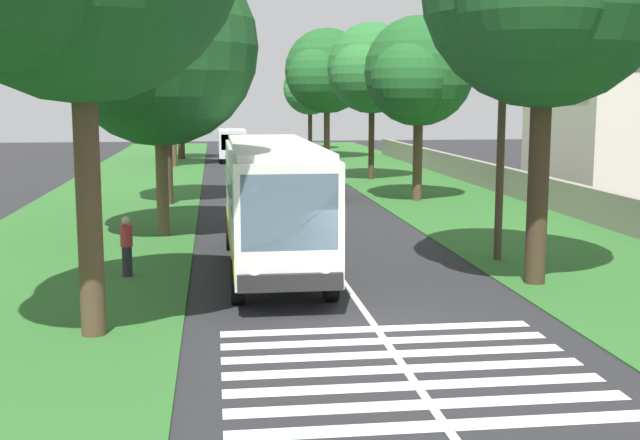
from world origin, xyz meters
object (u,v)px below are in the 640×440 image
(trailing_car_1, at_px, (303,174))
(utility_pole, at_px, (502,110))
(coach_bus, at_px, (272,197))
(trailing_car_2, at_px, (288,163))
(trailing_car_0, at_px, (322,185))
(roadside_tree_left_1, at_px, (179,87))
(roadside_tree_right_3, at_px, (308,90))
(roadside_building, at_px, (611,120))
(roadside_tree_right_2, at_px, (416,75))
(roadside_tree_left_0, at_px, (154,50))
(roadside_tree_right_4, at_px, (369,71))
(roadside_tree_right_1, at_px, (324,74))
(roadside_tree_left_2, at_px, (161,30))
(pedestrian, at_px, (127,246))
(roadside_tree_left_4, at_px, (170,62))
(trailing_minibus_0, at_px, (232,142))

(trailing_car_1, bearing_deg, utility_pole, -170.81)
(coach_bus, height_order, trailing_car_2, coach_bus)
(trailing_car_0, relative_size, roadside_tree_left_1, 0.52)
(roadside_tree_right_3, xyz_separation_m, roadside_building, (-36.77, -12.47, -1.98))
(roadside_tree_right_2, bearing_deg, roadside_tree_left_0, 127.94)
(trailing_car_0, distance_m, trailing_car_2, 14.66)
(roadside_tree_right_4, relative_size, roadside_building, 0.93)
(roadside_tree_left_1, bearing_deg, roadside_tree_right_3, -47.15)
(roadside_tree_right_1, distance_m, utility_pole, 43.94)
(trailing_car_0, distance_m, roadside_building, 16.69)
(roadside_tree_right_1, bearing_deg, roadside_tree_left_0, 163.64)
(roadside_tree_left_2, xyz_separation_m, roadside_building, (3.71, -23.91, -4.28))
(roadside_tree_right_3, height_order, roadside_tree_right_4, roadside_tree_right_4)
(trailing_car_2, height_order, roadside_tree_right_2, roadside_tree_right_2)
(trailing_car_0, height_order, roadside_building, roadside_building)
(roadside_tree_right_1, xyz_separation_m, roadside_tree_right_3, (11.69, -0.02, -1.19))
(coach_bus, height_order, pedestrian, coach_bus)
(roadside_tree_left_4, distance_m, roadside_tree_right_1, 13.99)
(roadside_tree_left_1, xyz_separation_m, roadside_tree_left_4, (-7.55, 0.27, 1.71))
(roadside_building, bearing_deg, roadside_tree_left_0, 118.60)
(trailing_car_1, height_order, trailing_minibus_0, trailing_minibus_0)
(utility_pole, bearing_deg, roadside_building, -34.57)
(trailing_car_2, bearing_deg, pedestrian, 167.04)
(trailing_car_1, bearing_deg, roadside_tree_right_4, -53.84)
(roadside_tree_right_3, relative_size, roadside_tree_right_4, 0.90)
(coach_bus, bearing_deg, trailing_car_0, -12.19)
(trailing_car_1, distance_m, roadside_tree_left_2, 12.82)
(trailing_car_0, relative_size, roadside_tree_left_2, 0.38)
(roadside_tree_left_4, xyz_separation_m, roadside_tree_right_2, (-21.93, -12.72, -1.48))
(trailing_car_2, xyz_separation_m, roadside_tree_left_0, (-25.41, 7.01, 5.99))
(roadside_tree_left_4, relative_size, roadside_tree_right_4, 1.08)
(utility_pole, bearing_deg, roadside_tree_left_4, 17.56)
(coach_bus, xyz_separation_m, utility_pole, (0.45, -6.99, 2.48))
(trailing_car_2, xyz_separation_m, roadside_tree_right_1, (12.55, -4.13, 6.33))
(coach_bus, xyz_separation_m, roadside_tree_left_4, (37.43, 4.70, 5.43))
(trailing_car_1, xyz_separation_m, roadside_tree_left_0, (-16.64, 7.04, 5.99))
(roadside_tree_left_4, height_order, roadside_tree_right_4, roadside_tree_left_4)
(trailing_minibus_0, height_order, roadside_tree_right_3, roadside_tree_right_3)
(trailing_car_2, bearing_deg, roadside_tree_left_2, 155.85)
(roadside_building, bearing_deg, trailing_minibus_0, 41.59)
(trailing_car_0, distance_m, roadside_tree_left_4, 23.04)
(trailing_car_0, bearing_deg, roadside_tree_right_1, -7.85)
(roadside_tree_left_4, height_order, roadside_building, roadside_tree_left_4)
(roadside_tree_left_1, bearing_deg, roadside_tree_left_0, -178.90)
(roadside_tree_left_1, relative_size, roadside_tree_right_4, 0.87)
(roadside_tree_left_0, xyz_separation_m, roadside_building, (12.89, -23.64, -2.84))
(trailing_minibus_0, xyz_separation_m, utility_pole, (-41.54, -7.23, 3.08))
(trailing_car_2, height_order, roadside_tree_left_0, roadside_tree_left_0)
(roadside_tree_right_1, bearing_deg, utility_pole, 179.40)
(trailing_car_0, relative_size, trailing_car_2, 1.00)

